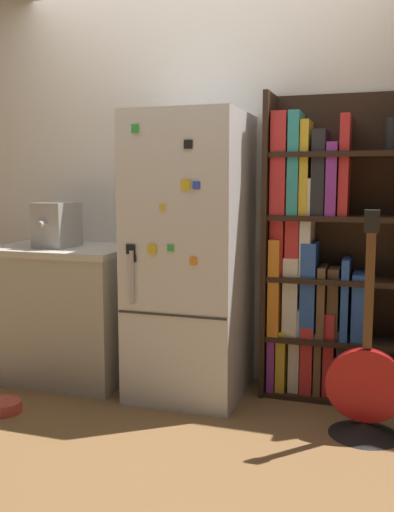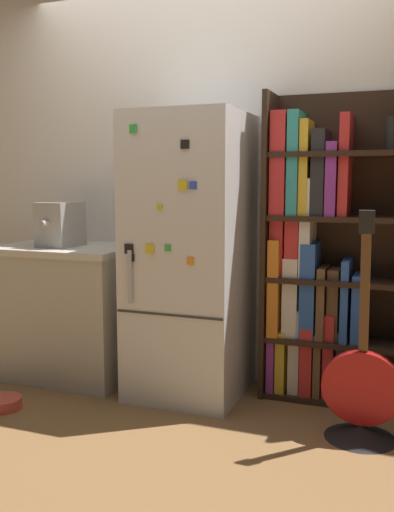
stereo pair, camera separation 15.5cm
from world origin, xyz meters
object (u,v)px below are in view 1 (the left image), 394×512
Objects in this scene: bookshelf at (325,258)px; espresso_machine at (57,225)px; pet_bowl at (4,406)px; refrigerator at (191,256)px; guitar at (365,403)px.

espresso_machine is (-1.66, -0.22, 0.18)m from bookshelf.
espresso_machine is at bearing 90.03° from pet_bowl.
refrigerator is 0.80m from bookshelf.
refrigerator is at bearing -165.43° from bookshelf.
bookshelf reaches higher than refrigerator.
pet_bowl is (-1.66, -0.83, -0.80)m from bookshelf.
refrigerator reaches higher than pet_bowl.
guitar reaches higher than espresso_machine.
refrigerator is 1.27m from guitar.
bookshelf reaches higher than pet_bowl.
bookshelf is at bearing 117.88° from guitar.
pet_bowl is (0.00, -0.61, -0.97)m from espresso_machine.
refrigerator is 0.91m from espresso_machine.
espresso_machine is at bearing 171.79° from guitar.
bookshelf is 1.55× the size of guitar.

